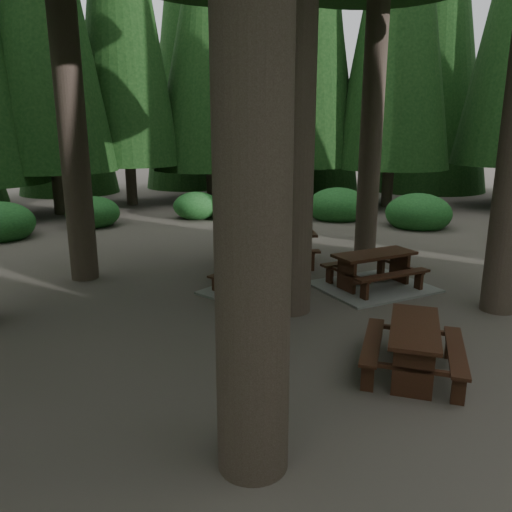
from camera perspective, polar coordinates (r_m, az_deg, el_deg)
ground at (r=9.50m, az=1.13°, el=-7.56°), size 80.00×80.00×0.00m
picnic_table_a at (r=11.68m, az=13.28°, el=-2.22°), size 2.83×2.51×0.83m
picnic_table_c at (r=11.19m, az=-0.55°, el=-2.95°), size 2.24×1.96×0.67m
picnic_table_d at (r=13.29m, az=2.55°, el=1.45°), size 2.53×2.44×0.86m
picnic_table_e at (r=7.80m, az=17.59°, el=-9.33°), size 2.26×2.16×0.77m
shrub_ring at (r=10.33m, az=1.36°, el=-3.36°), size 23.86×24.64×1.49m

